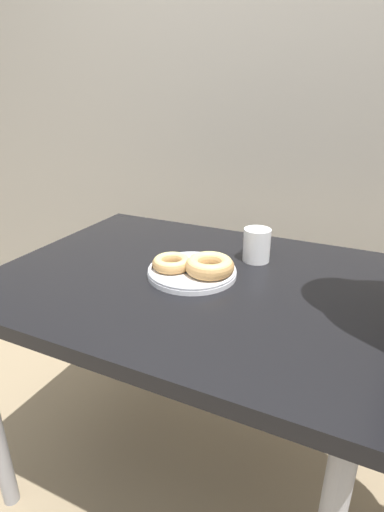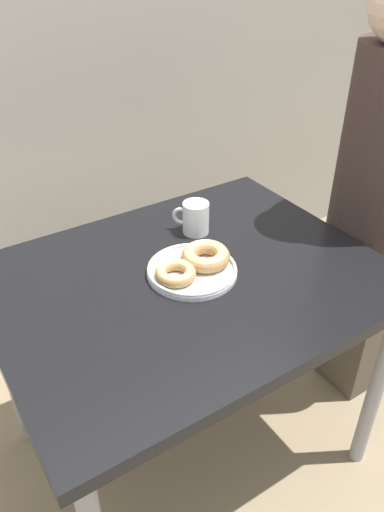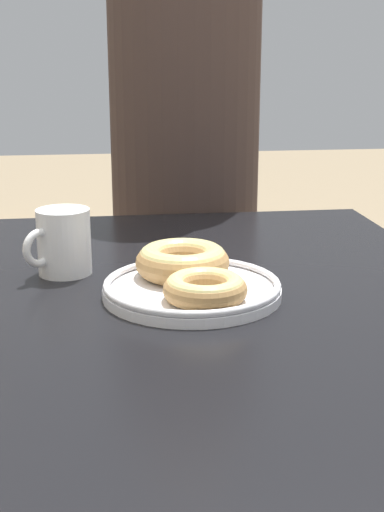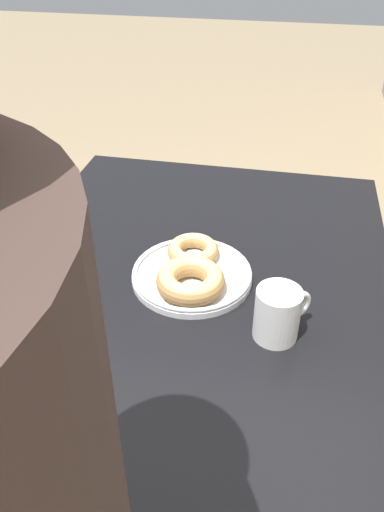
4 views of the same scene
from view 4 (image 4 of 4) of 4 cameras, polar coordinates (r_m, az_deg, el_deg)
The scene contains 4 objects.
ground_plane at distance 1.69m, azimuth -5.39°, elevation -22.78°, with size 14.00×14.00×0.00m, color #937F60.
dining_table at distance 1.13m, azimuth 0.05°, elevation -5.59°, with size 1.08×0.85×0.78m.
donut_plate at distance 1.04m, azimuth -0.03°, elevation -1.76°, with size 0.27×0.26×0.06m.
coffee_mug at distance 0.92m, azimuth 9.84°, elevation -6.45°, with size 0.10×0.10×0.10m.
Camera 4 is at (0.83, 0.32, 1.44)m, focal length 35.00 mm.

